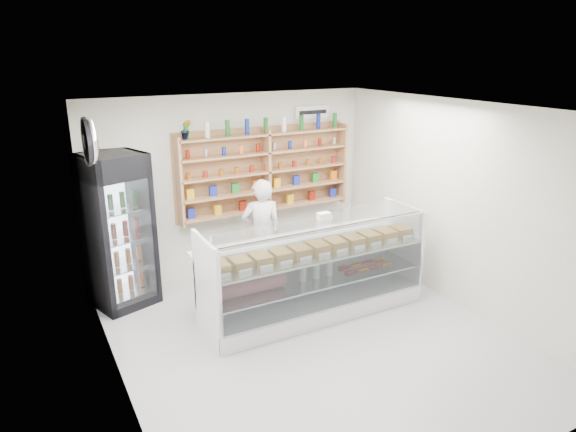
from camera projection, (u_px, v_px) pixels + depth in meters
room at (317, 233)px, 5.89m from camera, size 5.00×5.00×5.00m
display_counter at (313, 287)px, 6.90m from camera, size 3.03×0.91×1.32m
shop_worker at (262, 233)px, 7.60m from camera, size 0.68×0.54×1.64m
drinks_cooler at (118, 231)px, 6.94m from camera, size 0.96×0.94×2.13m
wall_shelving at (266, 171)px, 8.01m from camera, size 2.84×0.28×1.33m
potted_plant at (186, 130)px, 7.22m from camera, size 0.18×0.15×0.28m
security_mirror at (91, 141)px, 5.59m from camera, size 0.15×0.50×0.50m
wall_sign at (312, 112)px, 8.27m from camera, size 0.62×0.03×0.20m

